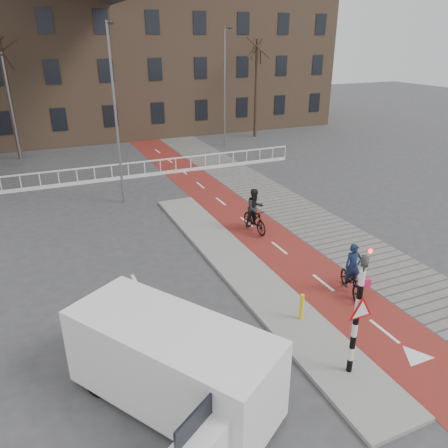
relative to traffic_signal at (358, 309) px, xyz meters
name	(u,v)px	position (x,y,z in m)	size (l,w,h in m)	color
ground	(321,325)	(0.60, 2.02, -1.99)	(120.00, 120.00, 0.00)	#38383A
bike_lane	(229,208)	(2.10, 12.02, -1.98)	(2.50, 60.00, 0.01)	maroon
sidewalk	(277,200)	(4.90, 12.02, -1.98)	(3.00, 60.00, 0.01)	slate
curb_island	(242,268)	(-0.10, 6.02, -1.93)	(1.80, 16.00, 0.12)	gray
traffic_signal	(358,309)	(0.00, 0.00, 0.00)	(0.80, 0.80, 3.68)	black
bollard	(302,307)	(0.12, 2.42, -1.45)	(0.12, 0.12, 0.83)	yellow
cyclist_near	(352,277)	(2.54, 3.14, -1.39)	(1.07, 1.78, 1.78)	black
cyclist_far	(255,214)	(1.93, 8.93, -1.17)	(0.88, 1.85, 1.96)	black
van	(172,363)	(-4.33, 0.98, -0.87)	(4.35, 5.24, 2.13)	white
railing	(77,180)	(-4.40, 19.02, -1.68)	(28.00, 0.10, 0.99)	silver
townhouse_row	(68,39)	(-2.40, 34.02, 5.82)	(46.00, 10.00, 15.90)	#7F6047
tree_mid	(10,99)	(-7.39, 26.87, 2.10)	(0.28, 0.28, 8.18)	black
tree_right	(256,90)	(11.33, 26.87, 1.92)	(0.25, 0.25, 7.83)	black
streetlight_near	(116,118)	(-2.57, 14.99, 2.32)	(0.12, 0.12, 8.62)	slate
streetlight_left	(12,111)	(-7.31, 24.88, 1.57)	(0.12, 0.12, 7.12)	slate
streetlight_right	(225,89)	(7.47, 24.64, 2.34)	(0.12, 0.12, 8.65)	slate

